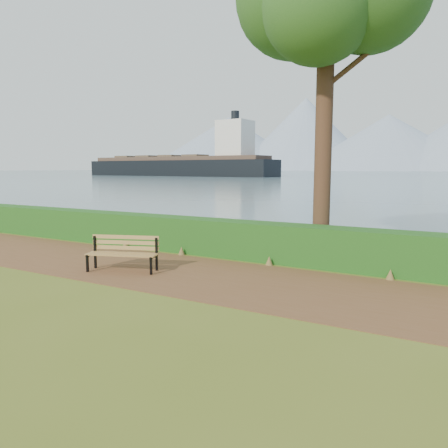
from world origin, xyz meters
The scene contains 5 objects.
ground centered at (0.00, 0.00, 0.00)m, with size 140.00×140.00×0.00m, color #54631C.
path centered at (0.00, 0.30, 0.01)m, with size 40.00×3.40×0.01m, color brown.
hedge centered at (0.00, 2.60, 0.50)m, with size 32.00×0.85×1.00m, color #174714.
bench centered at (-1.20, -0.20, 0.49)m, with size 1.74×1.03×0.84m.
cargo_ship centered at (-69.32, 99.59, 2.91)m, with size 64.74×14.07×19.50m.
Camera 1 is at (5.95, -7.91, 2.45)m, focal length 35.00 mm.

